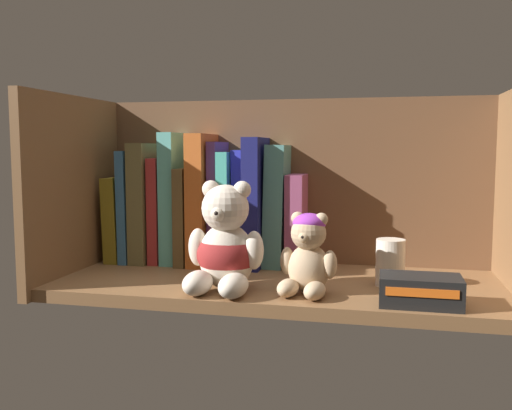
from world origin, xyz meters
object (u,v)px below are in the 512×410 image
object	(u,v)px
book_3	(164,209)
small_product_box	(420,290)
book_5	(191,215)
book_7	(220,203)
book_11	(277,206)
book_8	(231,208)
book_9	(244,207)
book_2	(150,202)
book_10	(258,202)
book_0	(125,218)
book_6	(206,199)
book_12	(297,220)
book_1	(136,205)
book_4	(177,197)
pillar_candle	(390,262)
teddy_bear_larger	(225,247)
teddy_bear_smaller	(308,255)

from	to	relation	value
book_3	small_product_box	xyz separation A→B (cm)	(46.82, -22.01, -7.89)
book_5	small_product_box	world-z (taller)	book_5
book_7	book_11	bearing A→B (deg)	0.00
book_8	book_9	world-z (taller)	book_9
book_2	book_3	size ratio (longest dim) A/B	1.14
book_10	small_product_box	world-z (taller)	book_10
book_7	book_9	world-z (taller)	book_7
book_0	book_6	xyz separation A→B (cm)	(16.95, 0.00, 4.11)
book_9	small_product_box	bearing A→B (deg)	-35.50
book_0	book_3	distance (cm)	8.62
book_10	book_11	world-z (taller)	book_10
book_6	book_8	distance (cm)	5.31
book_7	book_12	distance (cm)	15.09
book_1	book_7	world-z (taller)	book_7
book_6	small_product_box	xyz separation A→B (cm)	(38.29, -22.01, -10.14)
book_3	book_4	distance (cm)	3.64
book_0	book_5	world-z (taller)	book_5
book_1	book_5	world-z (taller)	book_1
book_8	book_6	bearing A→B (deg)	180.00
book_3	book_12	xyz separation A→B (cm)	(26.14, 0.00, -1.44)
book_10	pillar_candle	xyz separation A→B (cm)	(24.07, -11.27, -8.13)
book_3	book_9	size ratio (longest dim) A/B	0.93
book_7	book_5	bearing A→B (deg)	180.00
book_3	book_4	xyz separation A→B (cm)	(2.76, 0.00, 2.38)
small_product_box	book_9	bearing A→B (deg)	144.50
teddy_bear_larger	book_2	bearing A→B (deg)	136.72
book_1	book_8	world-z (taller)	book_1
book_5	small_product_box	distance (cm)	47.31
book_7	teddy_bear_larger	bearing A→B (deg)	-71.29
book_10	teddy_bear_larger	size ratio (longest dim) A/B	1.41
book_5	book_11	xyz separation A→B (cm)	(16.91, 0.00, 2.17)
book_1	book_5	size ratio (longest dim) A/B	1.18
book_3	teddy_bear_larger	xyz separation A→B (cm)	(18.04, -19.79, -3.34)
teddy_bear_smaller	small_product_box	size ratio (longest dim) A/B	1.10
book_2	small_product_box	distance (cm)	55.23
book_1	pillar_candle	xyz separation A→B (cm)	(48.69, -11.27, -6.92)
book_7	pillar_candle	world-z (taller)	book_7
book_6	book_7	bearing A→B (deg)	0.00
book_0	book_7	bearing A→B (deg)	0.00
book_8	teddy_bear_larger	distance (cm)	20.67
book_4	teddy_bear_larger	size ratio (longest dim) A/B	1.47
book_0	book_8	size ratio (longest dim) A/B	0.77
book_11	book_6	bearing A→B (deg)	180.00
teddy_bear_larger	pillar_candle	world-z (taller)	teddy_bear_larger
book_11	small_product_box	xyz separation A→B (cm)	(24.39, -22.01, -9.12)
book_2	book_4	size ratio (longest dim) A/B	0.92
book_11	book_10	bearing A→B (deg)	180.00
book_2	book_12	distance (cm)	29.25
teddy_bear_larger	pillar_candle	distance (cm)	26.41
book_10	book_11	size ratio (longest dim) A/B	1.06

